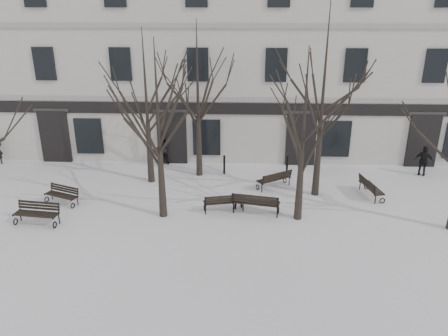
# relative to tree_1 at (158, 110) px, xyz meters

# --- Properties ---
(ground) EXTENTS (100.00, 100.00, 0.00)m
(ground) POSITION_rel_tree_1_xyz_m (2.97, -1.58, -4.54)
(ground) COLOR white
(ground) RESTS_ON ground
(building) EXTENTS (40.40, 10.20, 11.40)m
(building) POSITION_rel_tree_1_xyz_m (2.97, 11.37, 0.97)
(building) COLOR beige
(building) RESTS_ON ground
(tree_1) EXTENTS (5.09, 5.09, 7.27)m
(tree_1) POSITION_rel_tree_1_xyz_m (0.00, 0.00, 0.00)
(tree_1) COLOR black
(tree_1) RESTS_ON ground
(tree_2) EXTENTS (4.89, 4.89, 6.99)m
(tree_2) POSITION_rel_tree_1_xyz_m (5.63, -0.01, -0.17)
(tree_2) COLOR black
(tree_2) RESTS_ON ground
(tree_4) EXTENTS (5.20, 5.20, 7.43)m
(tree_4) POSITION_rel_tree_1_xyz_m (-1.23, 3.68, 0.10)
(tree_4) COLOR black
(tree_4) RESTS_ON ground
(tree_5) EXTENTS (5.41, 5.41, 7.73)m
(tree_5) POSITION_rel_tree_1_xyz_m (1.10, 4.64, 0.29)
(tree_5) COLOR black
(tree_5) RESTS_ON ground
(tree_6) EXTENTS (5.97, 5.97, 8.53)m
(tree_6) POSITION_rel_tree_1_xyz_m (6.73, 2.43, 0.79)
(tree_6) COLOR black
(tree_6) RESTS_ON ground
(bench_0) EXTENTS (1.86, 0.87, 0.91)m
(bench_0) POSITION_rel_tree_1_xyz_m (-4.97, -0.88, -4.05)
(bench_0) COLOR black
(bench_0) RESTS_ON ground
(bench_1) EXTENTS (1.80, 0.97, 0.87)m
(bench_1) POSITION_rel_tree_1_xyz_m (2.54, 0.48, -4.07)
(bench_1) COLOR black
(bench_1) RESTS_ON ground
(bench_2) EXTENTS (2.06, 1.09, 0.99)m
(bench_2) POSITION_rel_tree_1_xyz_m (3.89, 0.30, -4.00)
(bench_2) COLOR black
(bench_2) RESTS_ON ground
(bench_3) EXTENTS (1.67, 1.13, 0.80)m
(bench_3) POSITION_rel_tree_1_xyz_m (-4.69, 1.03, -4.11)
(bench_3) COLOR black
(bench_3) RESTS_ON ground
(bench_4) EXTENTS (1.77, 1.46, 0.87)m
(bench_4) POSITION_rel_tree_1_xyz_m (4.87, 3.09, -4.07)
(bench_4) COLOR black
(bench_4) RESTS_ON ground
(bench_5) EXTENTS (0.90, 1.76, 0.85)m
(bench_5) POSITION_rel_tree_1_xyz_m (9.21, 2.31, -4.08)
(bench_5) COLOR black
(bench_5) RESTS_ON ground
(bollard_a) EXTENTS (0.13, 0.13, 1.03)m
(bollard_a) POSITION_rel_tree_1_xyz_m (2.39, 4.82, -3.99)
(bollard_a) COLOR black
(bollard_a) RESTS_ON ground
(bollard_b) EXTENTS (0.13, 0.13, 1.03)m
(bollard_b) POSITION_rel_tree_1_xyz_m (5.63, 4.84, -3.99)
(bollard_b) COLOR black
(bollard_b) RESTS_ON ground
(pedestrian_b) EXTENTS (1.09, 0.99, 1.81)m
(pedestrian_b) POSITION_rel_tree_1_xyz_m (-1.12, 6.14, -4.54)
(pedestrian_b) COLOR black
(pedestrian_b) RESTS_ON ground
(pedestrian_c) EXTENTS (1.00, 0.80, 1.59)m
(pedestrian_c) POSITION_rel_tree_1_xyz_m (12.61, 5.00, -4.54)
(pedestrian_c) COLOR black
(pedestrian_c) RESTS_ON ground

